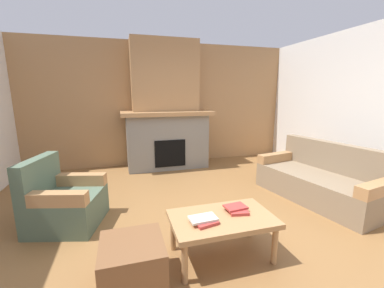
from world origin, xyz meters
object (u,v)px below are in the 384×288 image
fireplace (166,114)px  couch (321,181)px  armchair (63,202)px  ottoman (133,264)px  coffee_table (222,222)px

fireplace → couch: 3.20m
couch → armchair: size_ratio=2.07×
ottoman → armchair: bearing=121.4°
fireplace → coffee_table: (-0.05, -3.23, -0.79)m
ottoman → coffee_table: bearing=9.3°
armchair → coffee_table: size_ratio=0.93×
fireplace → couch: bearing=-50.5°
couch → armchair: same height
armchair → ottoman: bearing=-58.6°
couch → coffee_table: (-2.00, -0.86, 0.09)m
fireplace → coffee_table: bearing=-90.9°
couch → fireplace: bearing=129.5°
fireplace → ottoman: size_ratio=5.19×
fireplace → armchair: 2.84m
couch → ottoman: size_ratio=3.70×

